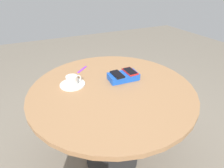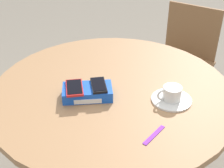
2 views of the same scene
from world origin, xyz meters
name	(u,v)px [view 2 (image 2 of 2)]	position (x,y,z in m)	size (l,w,h in m)	color
round_table	(112,107)	(0.00, 0.00, 0.64)	(1.09, 1.09, 0.75)	#2D2D2D
phone_box	(87,92)	(-0.11, -0.05, 0.77)	(0.22, 0.13, 0.05)	blue
phone_red	(74,88)	(-0.17, -0.06, 0.80)	(0.07, 0.13, 0.01)	red
phone_black	(99,85)	(-0.07, -0.05, 0.80)	(0.06, 0.12, 0.01)	black
saucer	(171,100)	(0.23, -0.13, 0.75)	(0.17, 0.17, 0.01)	silver
coffee_cup	(172,93)	(0.23, -0.13, 0.78)	(0.11, 0.08, 0.06)	silver
lanyard_strap	(154,135)	(0.11, -0.34, 0.75)	(0.13, 0.02, 0.00)	purple
chair_near_window	(182,63)	(0.62, 0.72, 0.44)	(0.57, 0.57, 0.82)	brown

